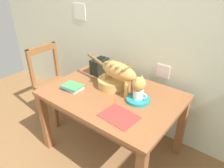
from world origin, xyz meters
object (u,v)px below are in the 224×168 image
at_px(wicker_basket, 112,83).
at_px(toaster, 99,66).
at_px(book_stack, 72,87).
at_px(wooden_chair_near, 54,84).
at_px(cat, 121,73).
at_px(coffee_mug, 139,94).
at_px(dining_table, 112,101).
at_px(saucer_bowl, 138,99).
at_px(magazine, 119,116).

xyz_separation_m(wicker_basket, toaster, (-0.31, 0.16, 0.04)).
bearing_deg(book_stack, wooden_chair_near, 159.57).
height_order(cat, toaster, cat).
distance_m(book_stack, wicker_basket, 0.40).
height_order(book_stack, wicker_basket, wicker_basket).
bearing_deg(coffee_mug, wicker_basket, 169.28).
bearing_deg(coffee_mug, wooden_chair_near, 178.64).
xyz_separation_m(dining_table, toaster, (-0.38, 0.26, 0.17)).
relative_size(cat, coffee_mug, 5.49).
bearing_deg(saucer_bowl, wooden_chair_near, 178.64).
relative_size(wicker_basket, toaster, 1.45).
bearing_deg(dining_table, wooden_chair_near, 176.11).
bearing_deg(magazine, wooden_chair_near, 170.82).
bearing_deg(wicker_basket, book_stack, -135.16).
height_order(cat, wicker_basket, cat).
xyz_separation_m(cat, toaster, (-0.43, 0.19, -0.12)).
bearing_deg(saucer_bowl, magazine, -89.60).
xyz_separation_m(saucer_bowl, wooden_chair_near, (-1.28, 0.03, -0.28)).
distance_m(dining_table, wicker_basket, 0.19).
xyz_separation_m(book_stack, toaster, (-0.02, 0.44, 0.06)).
xyz_separation_m(dining_table, cat, (0.05, 0.07, 0.29)).
xyz_separation_m(cat, saucer_bowl, (0.22, -0.03, -0.19)).
bearing_deg(dining_table, coffee_mug, 8.26).
height_order(cat, book_stack, cat).
bearing_deg(toaster, dining_table, -34.47).
relative_size(saucer_bowl, book_stack, 1.03).
bearing_deg(cat, wicker_basket, -97.90).
distance_m(cat, book_stack, 0.51).
relative_size(coffee_mug, book_stack, 0.65).
height_order(book_stack, wooden_chair_near, wooden_chair_near).
relative_size(saucer_bowl, coffee_mug, 1.58).
bearing_deg(wooden_chair_near, toaster, 107.93).
bearing_deg(wicker_basket, saucer_bowl, -10.81).
height_order(cat, magazine, cat).
height_order(saucer_bowl, wicker_basket, wicker_basket).
bearing_deg(cat, saucer_bowl, 90.00).
distance_m(cat, magazine, 0.43).
bearing_deg(wooden_chair_near, cat, 90.93).
distance_m(dining_table, magazine, 0.38).
xyz_separation_m(saucer_bowl, toaster, (-0.65, 0.22, 0.07)).
bearing_deg(wicker_basket, toaster, 152.56).
xyz_separation_m(cat, wooden_chair_near, (-1.06, 0.00, -0.47)).
distance_m(magazine, book_stack, 0.63).
relative_size(coffee_mug, wicker_basket, 0.46).
distance_m(coffee_mug, toaster, 0.69).
bearing_deg(coffee_mug, saucer_bowl, 180.00).
distance_m(cat, coffee_mug, 0.26).
distance_m(book_stack, wooden_chair_near, 0.76).
distance_m(coffee_mug, wicker_basket, 0.35).
xyz_separation_m(book_stack, wicker_basket, (0.28, 0.28, 0.02)).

